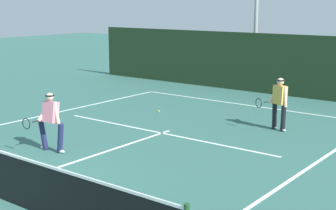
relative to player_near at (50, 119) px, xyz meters
name	(u,v)px	position (x,y,z in m)	size (l,w,h in m)	color
court_line_baseline_far	(247,105)	(1.19, 8.57, -0.87)	(9.62, 0.10, 0.01)	white
court_line_service	(162,133)	(1.19, 3.26, -0.87)	(7.84, 0.10, 0.01)	white
court_line_centre	(94,155)	(1.19, 0.43, -0.87)	(0.10, 6.40, 0.01)	white
player_near	(50,119)	(0.00, 0.00, 0.00)	(0.92, 0.87, 1.59)	#1E234C
player_far	(279,101)	(3.82, 5.79, 0.03)	(0.96, 0.84, 1.64)	black
tennis_ball	(159,111)	(-0.73, 5.51, -0.84)	(0.07, 0.07, 0.07)	#D1E033
back_fence_windscreen	(279,65)	(1.19, 11.37, 0.43)	(20.13, 0.12, 2.61)	#1F361F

